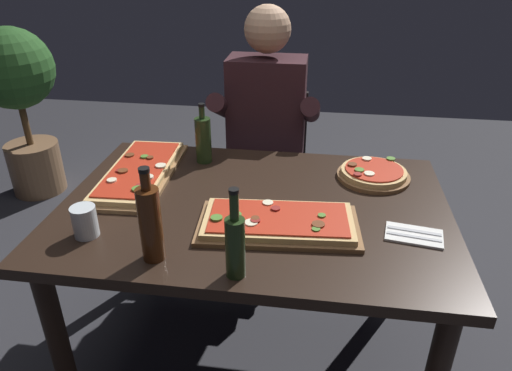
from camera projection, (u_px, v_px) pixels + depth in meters
The scene contains 13 objects.
ground_plane at pixel (254, 350), 2.06m from camera, with size 6.40×6.40×0.00m, color #2D2D33.
dining_table at pixel (254, 226), 1.75m from camera, with size 1.40×0.96×0.74m.
pizza_rectangular_front at pixel (278, 222), 1.56m from camera, with size 0.55×0.31×0.05m.
pizza_rectangular_left at pixel (140, 172), 1.90m from camera, with size 0.28×0.60×0.05m.
pizza_round_far at pixel (373, 174), 1.88m from camera, with size 0.29×0.29×0.05m.
wine_bottle_dark at pixel (235, 244), 1.30m from camera, with size 0.06×0.06×0.28m.
oil_bottle_amber at pixel (150, 223), 1.37m from camera, with size 0.07×0.07×0.30m.
vinegar_bottle_green at pixel (203, 139), 1.98m from camera, with size 0.07×0.07×0.26m.
tumbler_near_camera at pixel (85, 223), 1.51m from camera, with size 0.08×0.08×0.10m.
napkin_cutlery_set at pixel (414, 235), 1.52m from camera, with size 0.20×0.14×0.01m.
diner_chair at pixel (268, 165), 2.58m from camera, with size 0.44×0.44×0.87m.
seated_diner at pixel (265, 130), 2.35m from camera, with size 0.53×0.41×1.33m.
potted_plant_corner at pixel (18, 94), 3.03m from camera, with size 0.51×0.51×1.12m.
Camera 1 is at (0.22, -1.46, 1.60)m, focal length 33.00 mm.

